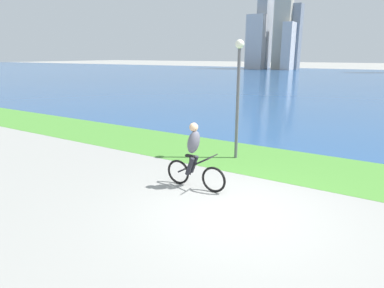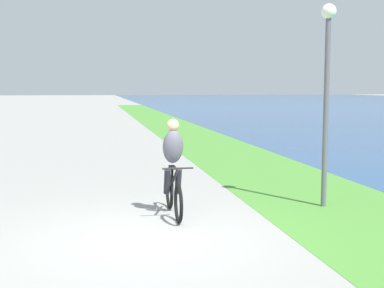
% 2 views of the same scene
% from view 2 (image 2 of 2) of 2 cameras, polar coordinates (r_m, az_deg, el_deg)
% --- Properties ---
extents(ground_plane, '(300.00, 300.00, 0.00)m').
position_cam_2_polar(ground_plane, '(7.90, -5.15, -10.35)').
color(ground_plane, gray).
extents(grass_strip_bayside, '(120.00, 3.19, 0.01)m').
position_cam_2_polar(grass_strip_bayside, '(9.05, 19.60, -8.52)').
color(grass_strip_bayside, '#478433').
rests_on(grass_strip_bayside, ground).
extents(cyclist_lead, '(1.72, 0.52, 1.70)m').
position_cam_2_polar(cyclist_lead, '(9.15, -2.07, -2.64)').
color(cyclist_lead, black).
rests_on(cyclist_lead, ground).
extents(lamppost_tall, '(0.28, 0.28, 3.77)m').
position_cam_2_polar(lamppost_tall, '(10.04, 14.54, 7.34)').
color(lamppost_tall, '#595960').
rests_on(lamppost_tall, ground).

